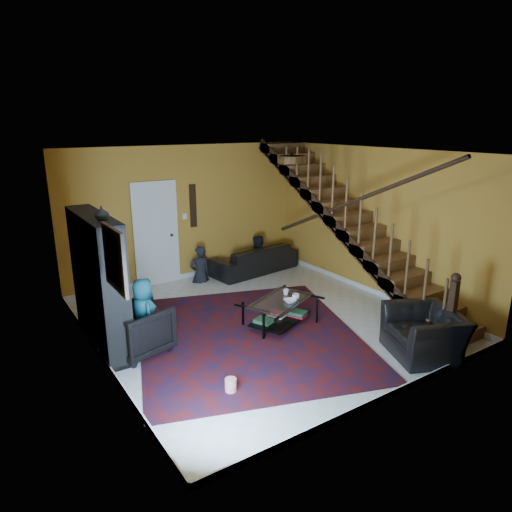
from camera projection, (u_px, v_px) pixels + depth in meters
The scene contains 21 objects.
floor at pixel (259, 321), 7.71m from camera, with size 5.50×5.50×0.00m, color beige.
room at pixel (155, 310), 8.06m from camera, with size 5.50×5.50×5.50m.
staircase at pixel (355, 225), 8.43m from camera, with size 0.95×5.02×3.18m.
bookshelf at pixel (100, 284), 6.65m from camera, with size 0.35×1.80×2.00m.
door at pixel (156, 236), 9.24m from camera, with size 0.82×0.05×2.05m, color silver.
framed_picture at pixel (115, 259), 5.14m from camera, with size 0.04×0.74×0.74m, color maroon.
wall_hanging at pixel (193, 206), 9.54m from camera, with size 0.14×0.03×0.90m, color black.
ceiling_fixture at pixel (292, 159), 6.29m from camera, with size 0.40×0.40×0.10m, color #3F2814.
rug at pixel (248, 335), 7.18m from camera, with size 3.31×3.78×0.02m, color #430D0C.
sofa at pixel (254, 259), 10.20m from camera, with size 2.01×0.79×0.59m, color black.
armchair_left at pixel (139, 329), 6.57m from camera, with size 0.78×0.80×0.73m, color black.
armchair_right at pixel (424, 333), 6.52m from camera, with size 1.04×0.90×0.67m, color black.
person_adult_a at pixel (200, 274), 9.59m from camera, with size 0.45×0.29×1.23m, color black.
person_adult_b at pixel (257, 262), 10.33m from camera, with size 0.61×0.47×1.25m, color black.
person_child at pixel (144, 315), 6.61m from camera, with size 0.54×0.35×1.10m, color #1B5669.
coffee_table at pixel (280, 311), 7.51m from camera, with size 1.31×1.08×0.43m.
cup_a at pixel (296, 297), 7.48m from camera, with size 0.12×0.12×0.09m, color #999999.
cup_b at pixel (286, 292), 7.69m from camera, with size 0.10×0.10×0.09m, color #999999.
bowl at pixel (290, 301), 7.37m from camera, with size 0.20×0.20×0.05m, color #999999.
vase at pixel (102, 213), 5.93m from camera, with size 0.18×0.18×0.19m, color #999999.
popcorn_bucket at pixel (231, 385), 5.66m from camera, with size 0.15×0.15×0.17m, color red.
Camera 1 is at (-3.94, -5.89, 3.24)m, focal length 32.00 mm.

